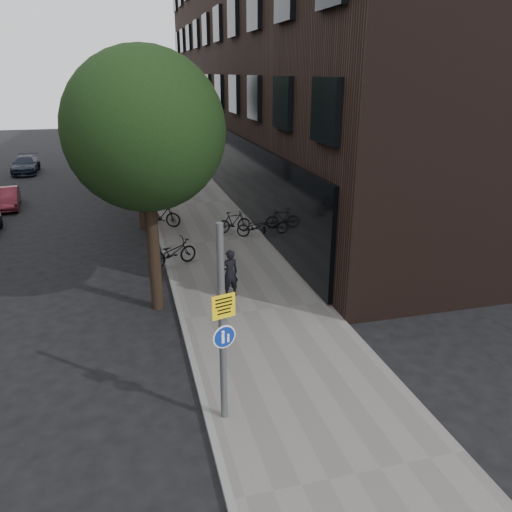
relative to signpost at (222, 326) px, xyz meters
name	(u,v)px	position (x,y,z in m)	size (l,w,h in m)	color
ground	(284,377)	(1.67, 1.20, -2.21)	(120.00, 120.00, 0.00)	black
sidewalk	(217,242)	(1.92, 11.20, -2.15)	(4.50, 60.00, 0.12)	slate
curb_edge	(163,247)	(-0.33, 11.20, -2.15)	(0.15, 60.00, 0.13)	slate
building_right_dark_brick	(309,34)	(10.17, 23.20, 6.79)	(12.00, 40.00, 18.00)	black
street_tree_near	(148,137)	(-0.86, 5.84, 2.90)	(4.40, 4.40, 7.50)	black
street_tree_mid	(136,113)	(-0.86, 14.34, 2.90)	(5.00, 5.00, 7.80)	black
street_tree_far	(131,102)	(-0.86, 23.34, 2.90)	(5.00, 5.00, 7.80)	black
signpost	(222,326)	(0.00, 0.00, 0.00)	(0.47, 0.15, 4.15)	#595B5E
pedestrian	(230,273)	(1.33, 5.71, -1.32)	(0.56, 0.37, 1.54)	black
parked_bike_facade_near	(256,227)	(3.67, 11.41, -1.66)	(0.57, 1.64, 0.86)	black
parked_bike_facade_far	(234,222)	(2.88, 12.25, -1.63)	(0.44, 1.55, 0.93)	black
parked_bike_curb_near	(173,253)	(-0.13, 8.86, -1.60)	(0.66, 1.89, 0.99)	black
parked_bike_curb_far	(161,215)	(-0.13, 13.89, -1.55)	(0.51, 1.80, 1.08)	black
parked_car_mid	(7,198)	(-7.70, 19.79, -1.68)	(1.13, 3.25, 1.07)	maroon
parked_car_far	(26,165)	(-8.37, 30.14, -1.63)	(1.64, 4.04, 1.17)	#1A212F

